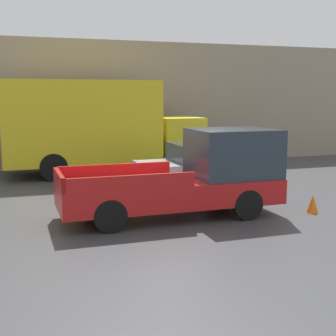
# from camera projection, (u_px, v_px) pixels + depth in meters

# --- Properties ---
(ground_plane) EXTENTS (60.00, 60.00, 0.00)m
(ground_plane) POSITION_uv_depth(u_px,v_px,m) (189.00, 210.00, 12.59)
(ground_plane) COLOR #3D3D3F
(building_wall) EXTENTS (28.00, 0.15, 5.40)m
(building_wall) POSITION_uv_depth(u_px,v_px,m) (117.00, 104.00, 20.36)
(building_wall) COLOR gray
(building_wall) RESTS_ON ground
(pickup_truck) EXTENTS (5.55, 1.95, 2.20)m
(pickup_truck) POSITION_uv_depth(u_px,v_px,m) (194.00, 176.00, 11.93)
(pickup_truck) COLOR red
(pickup_truck) RESTS_ON ground
(car) EXTENTS (4.63, 1.95, 1.48)m
(car) POSITION_uv_depth(u_px,v_px,m) (207.00, 164.00, 15.78)
(car) COLOR #B7BABF
(car) RESTS_ON ground
(delivery_truck) EXTENTS (7.71, 2.39, 3.63)m
(delivery_truck) POSITION_uv_depth(u_px,v_px,m) (95.00, 125.00, 18.13)
(delivery_truck) COLOR gold
(delivery_truck) RESTS_ON ground
(traffic_cone) EXTENTS (0.31, 0.31, 0.47)m
(traffic_cone) POSITION_uv_depth(u_px,v_px,m) (313.00, 204.00, 12.29)
(traffic_cone) COLOR orange
(traffic_cone) RESTS_ON ground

